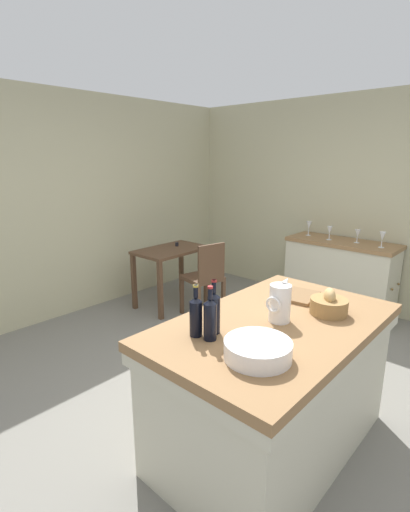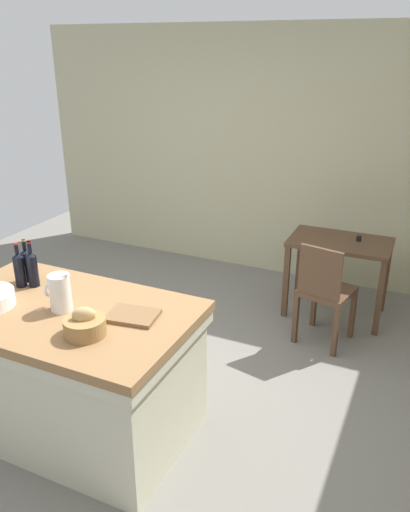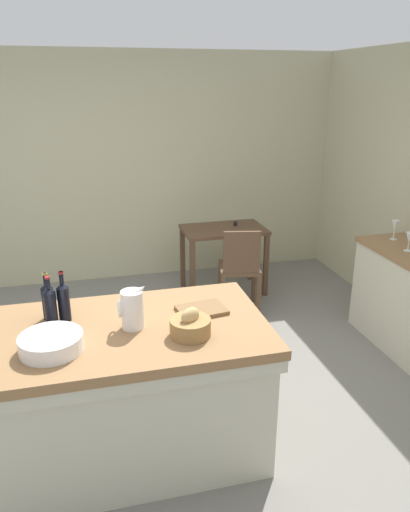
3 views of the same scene
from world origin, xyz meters
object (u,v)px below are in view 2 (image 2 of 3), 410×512
island_table (69,365)px  writing_desk (339,253)px  wine_bottle_amber (27,264)px  wine_bottle_dark (32,268)px  pitcher (60,292)px  cutting_board (133,316)px  wooden_chair (324,290)px  bread_basket (85,325)px  wine_bottle_green (19,269)px

island_table → writing_desk: island_table is taller
island_table → writing_desk: 2.63m
writing_desk → wine_bottle_amber: 2.73m
island_table → wine_bottle_dark: wine_bottle_dark is taller
island_table → pitcher: 0.53m
wine_bottle_amber → wine_bottle_dark: bearing=-27.8°
writing_desk → pitcher: size_ratio=3.32×
writing_desk → wine_bottle_dark: (-1.62, -2.13, 0.40)m
island_table → wine_bottle_dark: (-0.38, 0.18, 0.54)m
pitcher → island_table: bearing=126.1°
wine_bottle_dark → wine_bottle_amber: size_ratio=1.06×
cutting_board → wine_bottle_dark: size_ratio=0.92×
wooden_chair → wine_bottle_dark: bearing=-136.3°
bread_basket → cutting_board: size_ratio=0.80×
wine_bottle_amber → writing_desk: bearing=50.5°
bread_basket → wooden_chair: bearing=64.0°
island_table → wooden_chair: (1.25, 1.73, 0.02)m
wooden_chair → wine_bottle_amber: bearing=-138.9°
island_table → bread_basket: (0.32, -0.19, 0.47)m
wine_bottle_dark → writing_desk: bearing=52.7°
bread_basket → wine_bottle_dark: (-0.69, 0.36, 0.07)m
island_table → wine_bottle_amber: bearing=154.2°
cutting_board → wine_bottle_dark: wine_bottle_dark is taller
bread_basket → wine_bottle_amber: 0.89m
cutting_board → writing_desk: bearing=70.3°
cutting_board → wine_bottle_green: wine_bottle_green is taller
wine_bottle_green → pitcher: bearing=-18.3°
island_table → wine_bottle_dark: bearing=154.8°
pitcher → bread_basket: pitcher is taller
island_table → bread_basket: 0.60m
wooden_chair → wine_bottle_dark: 2.31m
wooden_chair → pitcher: (-1.24, -1.74, 0.51)m
island_table → cutting_board: cutting_board is taller
wooden_chair → wine_bottle_green: 2.38m
pitcher → wooden_chair: bearing=54.6°
wine_bottle_dark → wine_bottle_green: 0.08m
wooden_chair → wine_bottle_green: (-1.70, -1.59, 0.52)m
pitcher → wine_bottle_dark: 0.43m
pitcher → wine_bottle_dark: size_ratio=0.87×
island_table → writing_desk: (1.25, 2.31, 0.14)m
writing_desk → wooden_chair: 0.59m
wooden_chair → writing_desk: bearing=90.2°
pitcher → wine_bottle_green: wine_bottle_green is taller
island_table → cutting_board: size_ratio=5.54×
wooden_chair → wine_bottle_dark: wine_bottle_dark is taller
wine_bottle_amber → cutting_board: bearing=-8.6°
wooden_chair → wine_bottle_green: bearing=-136.9°
pitcher → wine_bottle_green: 0.49m
pitcher → wine_bottle_dark: (-0.39, 0.19, 0.01)m
writing_desk → bread_basket: (-0.93, -2.50, 0.33)m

